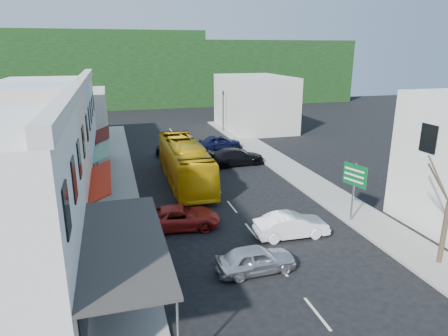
% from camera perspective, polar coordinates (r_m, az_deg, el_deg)
% --- Properties ---
extents(ground, '(120.00, 120.00, 0.00)m').
position_cam_1_polar(ground, '(24.04, 3.95, -9.00)').
color(ground, black).
rests_on(ground, ground).
extents(sidewalk_left, '(3.00, 52.00, 0.15)m').
position_cam_1_polar(sidewalk_left, '(32.06, -15.03, -2.72)').
color(sidewalk_left, gray).
rests_on(sidewalk_left, ground).
extents(sidewalk_right, '(3.00, 52.00, 0.15)m').
position_cam_1_polar(sidewalk_right, '(35.38, 9.97, -0.56)').
color(sidewalk_right, gray).
rests_on(sidewalk_right, ground).
extents(shopfront_row, '(8.25, 30.00, 8.00)m').
position_cam_1_polar(shopfront_row, '(26.63, -26.18, 1.02)').
color(shopfront_row, silver).
rests_on(shopfront_row, ground).
extents(distant_block_left, '(8.00, 10.00, 6.00)m').
position_cam_1_polar(distant_block_left, '(48.15, -21.17, 6.70)').
color(distant_block_left, '#B7B2A8').
rests_on(distant_block_left, ground).
extents(distant_block_right, '(8.00, 12.00, 7.00)m').
position_cam_1_polar(distant_block_right, '(54.08, 4.35, 9.28)').
color(distant_block_right, '#B7B2A8').
rests_on(distant_block_right, ground).
extents(hillside, '(80.00, 26.00, 14.00)m').
position_cam_1_polar(hillside, '(85.74, -12.13, 13.84)').
color(hillside, black).
rests_on(hillside, ground).
extents(bus, '(2.63, 11.63, 3.10)m').
position_cam_1_polar(bus, '(32.11, -5.63, 0.58)').
color(bus, '#DBA50B').
rests_on(bus, ground).
extents(car_silver, '(4.47, 1.99, 1.40)m').
position_cam_1_polar(car_silver, '(19.75, 4.53, -12.79)').
color(car_silver, silver).
rests_on(car_silver, ground).
extents(car_white, '(4.46, 1.94, 1.40)m').
position_cam_1_polar(car_white, '(23.39, 9.61, -8.08)').
color(car_white, white).
rests_on(car_white, ground).
extents(car_red, '(4.76, 2.33, 1.40)m').
position_cam_1_polar(car_red, '(24.29, -6.33, -6.97)').
color(car_red, maroon).
rests_on(car_red, ground).
extents(car_black_near, '(4.63, 2.19, 1.40)m').
position_cam_1_polar(car_black_near, '(37.12, 1.73, 1.50)').
color(car_black_near, black).
rests_on(car_black_near, ground).
extents(car_navy_mid, '(4.47, 1.98, 1.40)m').
position_cam_1_polar(car_navy_mid, '(42.98, -0.61, 3.61)').
color(car_navy_mid, black).
rests_on(car_navy_mid, ground).
extents(car_black_far, '(4.60, 2.36, 1.40)m').
position_cam_1_polar(car_black_far, '(40.59, -7.00, 2.71)').
color(car_black_far, black).
rests_on(car_black_far, ground).
extents(pedestrian_left, '(0.53, 0.68, 1.70)m').
position_cam_1_polar(pedestrian_left, '(23.63, -17.13, -7.56)').
color(pedestrian_left, black).
rests_on(pedestrian_left, sidewalk_left).
extents(direction_sign, '(1.14, 1.83, 3.84)m').
position_cam_1_polar(direction_sign, '(25.70, 17.97, -3.44)').
color(direction_sign, '#055020').
rests_on(direction_sign, ground).
extents(traffic_signal, '(0.65, 1.13, 5.34)m').
position_cam_1_polar(traffic_signal, '(52.10, -0.13, 8.12)').
color(traffic_signal, black).
rests_on(traffic_signal, ground).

